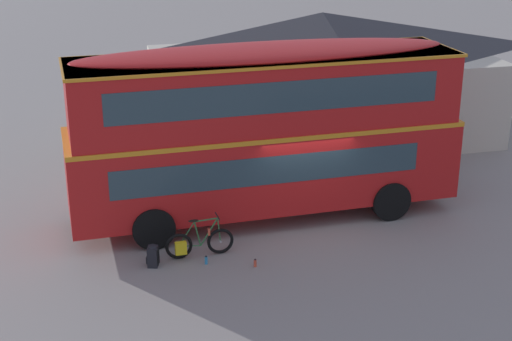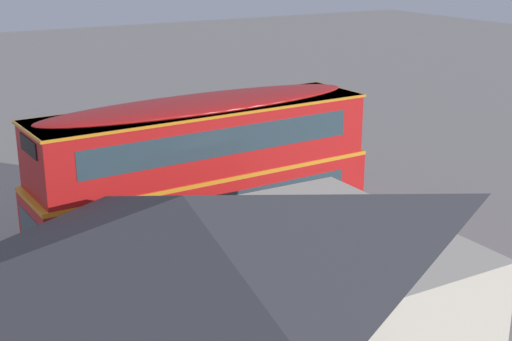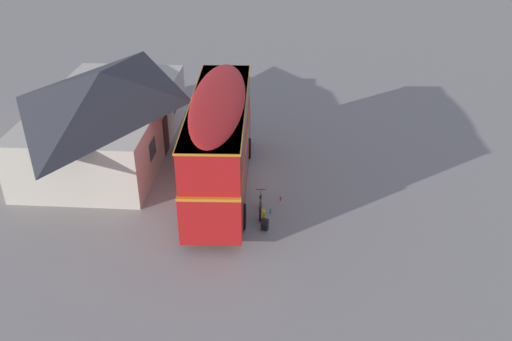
{
  "view_description": "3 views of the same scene",
  "coord_description": "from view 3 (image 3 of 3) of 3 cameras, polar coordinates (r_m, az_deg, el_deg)",
  "views": [
    {
      "loc": [
        -5.54,
        -18.18,
        8.7
      ],
      "look_at": [
        -1.51,
        -1.0,
        2.03
      ],
      "focal_mm": 53.43,
      "sensor_mm": 36.0,
      "label": 1
    },
    {
      "loc": [
        8.18,
        19.27,
        9.13
      ],
      "look_at": [
        -3.05,
        0.07,
        2.03
      ],
      "focal_mm": 50.47,
      "sensor_mm": 36.0,
      "label": 2
    },
    {
      "loc": [
        -23.82,
        -2.52,
        13.85
      ],
      "look_at": [
        -1.16,
        -0.99,
        1.22
      ],
      "focal_mm": 38.74,
      "sensor_mm": 36.0,
      "label": 3
    }
  ],
  "objects": [
    {
      "name": "double_decker_bus",
      "position": [
        25.75,
        -3.77,
        3.23
      ],
      "size": [
        10.65,
        2.99,
        4.79
      ],
      "color": "black",
      "rests_on": "ground"
    },
    {
      "name": "ground_plane",
      "position": [
        27.67,
        -1.88,
        -0.97
      ],
      "size": [
        120.0,
        120.0,
        0.0
      ],
      "primitive_type": "plane",
      "color": "gray"
    },
    {
      "name": "pub_building",
      "position": [
        30.69,
        -15.31,
        5.9
      ],
      "size": [
        12.16,
        6.78,
        4.49
      ],
      "color": "beige",
      "rests_on": "ground"
    },
    {
      "name": "water_bottle_blue_sports",
      "position": [
        25.01,
        1.52,
        -4.27
      ],
      "size": [
        0.07,
        0.07,
        0.22
      ],
      "color": "#338CBF",
      "rests_on": "ground"
    },
    {
      "name": "water_bottle_red_squeeze",
      "position": [
        25.96,
        2.54,
        -2.94
      ],
      "size": [
        0.07,
        0.07,
        0.21
      ],
      "color": "#D84C33",
      "rests_on": "ground"
    },
    {
      "name": "touring_bicycle",
      "position": [
        24.77,
        0.51,
        -3.88
      ],
      "size": [
        1.73,
        0.51,
        1.04
      ],
      "color": "black",
      "rests_on": "ground"
    },
    {
      "name": "backpack_on_ground",
      "position": [
        23.86,
        0.91,
        -5.55
      ],
      "size": [
        0.35,
        0.35,
        0.56
      ],
      "color": "black",
      "rests_on": "ground"
    }
  ]
}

